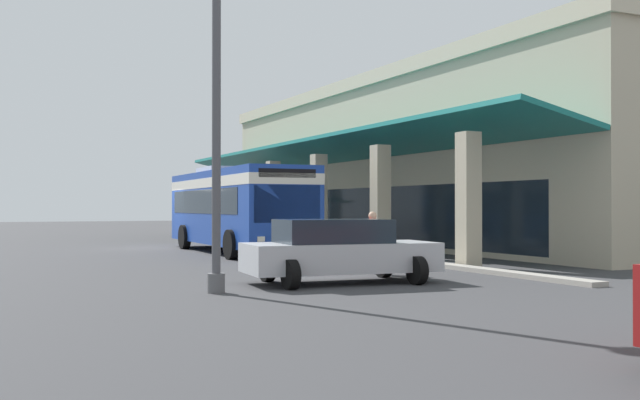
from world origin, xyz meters
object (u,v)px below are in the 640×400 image
potted_palm (250,228)px  lot_light_pole (216,93)px  pedestrian (373,239)px  transit_bus (236,204)px  parked_sedan_silver (339,250)px

potted_palm → lot_light_pole: 24.39m
pedestrian → potted_palm: 20.36m
transit_bus → pedestrian: (10.15, 0.32, -0.94)m
transit_bus → lot_light_pole: bearing=-20.5°
transit_bus → potted_palm: 10.75m
transit_bus → pedestrian: 10.20m
potted_palm → parked_sedan_silver: bearing=-14.8°
parked_sedan_silver → pedestrian: (-1.79, 1.90, 0.16)m
transit_bus → parked_sedan_silver: transit_bus is taller
potted_palm → lot_light_pole: (22.45, -8.87, 3.46)m
pedestrian → lot_light_pole: bearing=-64.0°
potted_palm → lot_light_pole: lot_light_pole is taller
lot_light_pole → parked_sedan_silver: bearing=102.0°
lot_light_pole → pedestrian: bearing=116.0°
parked_sedan_silver → lot_light_pole: size_ratio=0.60×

